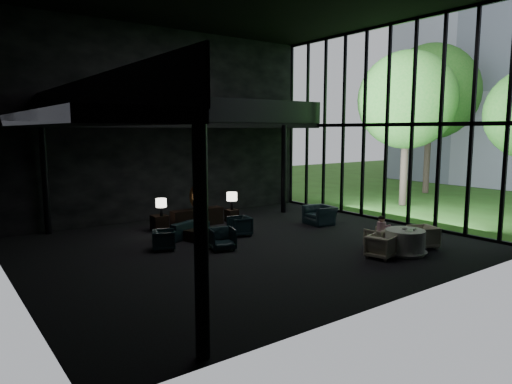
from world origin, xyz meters
TOP-DOWN VIEW (x-y plane):
  - floor at (0.00, 0.00)m, footprint 14.00×12.00m
  - wall_back at (0.00, 6.00)m, footprint 14.00×0.04m
  - wall_front at (0.00, -6.00)m, footprint 14.00×0.04m
  - wall_left at (-7.00, 0.00)m, footprint 0.04×12.00m
  - curtain_wall at (6.95, 0.00)m, footprint 0.20×12.00m
  - mezzanine_left at (-6.00, 0.00)m, footprint 2.00×12.00m
  - mezzanine_back at (1.00, 5.00)m, footprint 12.00×2.00m
  - railing_left at (-5.00, 0.00)m, footprint 0.06×12.00m
  - railing_back at (1.00, 4.00)m, footprint 12.00×0.06m
  - column_sw at (-5.00, -5.70)m, footprint 0.24×0.24m
  - column_nw at (-5.00, 5.70)m, footprint 0.24×0.24m
  - column_ne at (4.80, 4.00)m, footprint 0.24×0.24m
  - tree_near at (11.00, 2.00)m, footprint 4.80×4.80m
  - tree_far at (16.00, 4.00)m, footprint 5.60×5.60m
  - console at (0.09, 3.68)m, footprint 2.16×0.49m
  - bronze_urn at (0.09, 3.62)m, footprint 0.65×0.65m
  - side_table_left at (-1.51, 3.72)m, footprint 0.55×0.55m
  - table_lamp_left at (-1.51, 3.51)m, footprint 0.39×0.39m
  - side_table_right at (1.69, 3.63)m, footprint 0.46×0.46m
  - table_lamp_right at (1.69, 3.61)m, footprint 0.43×0.43m
  - sofa at (-1.25, 2.32)m, footprint 2.19×1.37m
  - lounge_armchair_west at (-2.55, 1.07)m, footprint 0.79×0.81m
  - lounge_armchair_east at (0.50, 1.30)m, footprint 0.83×0.87m
  - lounge_armchair_south at (-1.06, -0.01)m, footprint 0.92×0.88m
  - window_armchair at (4.25, 1.04)m, footprint 0.90×1.29m
  - coffee_table at (-0.99, 1.49)m, footprint 1.07×1.07m
  - dining_table at (3.24, -3.72)m, footprint 1.35×1.35m
  - dining_chair_north at (3.15, -2.78)m, footprint 0.68×0.64m
  - dining_chair_east at (4.30, -3.64)m, footprint 1.00×1.02m
  - dining_chair_west at (2.27, -3.58)m, footprint 0.82×0.86m
  - child at (3.21, -2.84)m, footprint 0.29×0.29m
  - plate_a at (3.14, -3.91)m, footprint 0.24×0.24m
  - plate_b at (3.42, -3.53)m, footprint 0.25×0.25m
  - saucer at (3.42, -3.83)m, footprint 0.20×0.20m
  - coffee_cup at (3.51, -3.88)m, footprint 0.09×0.09m
  - cereal_bowl at (3.25, -3.67)m, footprint 0.16×0.16m
  - cream_pot at (3.32, -3.96)m, footprint 0.07×0.07m

SIDE VIEW (x-z plane):
  - floor at x=0.00m, z-range -0.01..0.01m
  - coffee_table at x=-0.99m, z-range 0.00..0.37m
  - side_table_right at x=1.69m, z-range 0.00..0.50m
  - side_table_left at x=-1.51m, z-range 0.00..0.60m
  - lounge_armchair_west at x=-2.55m, z-range 0.00..0.65m
  - dining_table at x=3.24m, z-range -0.05..0.70m
  - dining_chair_north at x=3.15m, z-range 0.00..0.65m
  - console at x=0.09m, z-range 0.00..0.69m
  - dining_chair_west at x=2.27m, z-range 0.00..0.74m
  - lounge_armchair_east at x=0.50m, z-range 0.00..0.76m
  - lounge_armchair_south at x=-1.06m, z-range 0.00..0.78m
  - sofa at x=-1.25m, z-range 0.00..0.83m
  - dining_chair_east at x=4.30m, z-range 0.00..0.83m
  - window_armchair at x=4.25m, z-range 0.00..1.06m
  - child at x=3.21m, z-range 0.45..1.06m
  - saucer at x=3.42m, z-range 0.75..0.76m
  - plate_b at x=3.42m, z-range 0.75..0.76m
  - plate_a at x=3.14m, z-range 0.75..0.76m
  - cream_pot at x=3.32m, z-range 0.75..0.82m
  - coffee_cup at x=3.51m, z-range 0.76..0.81m
  - cereal_bowl at x=3.25m, z-range 0.75..0.83m
  - table_lamp_right at x=1.69m, z-range 0.66..1.38m
  - table_lamp_left at x=-1.51m, z-range 0.74..1.40m
  - bronze_urn at x=0.09m, z-range 0.60..1.81m
  - column_sw at x=-5.00m, z-range 0.00..4.00m
  - column_nw at x=-5.00m, z-range 0.00..4.00m
  - column_ne at x=4.80m, z-range 0.00..4.00m
  - wall_back at x=0.00m, z-range 0.00..8.00m
  - wall_front at x=0.00m, z-range 0.00..8.00m
  - wall_left at x=-7.00m, z-range 0.00..8.00m
  - curtain_wall at x=6.95m, z-range 0.00..8.00m
  - mezzanine_left at x=-6.00m, z-range 3.88..4.12m
  - mezzanine_back at x=1.00m, z-range 3.88..4.12m
  - railing_left at x=-5.00m, z-range 4.10..5.10m
  - railing_back at x=1.00m, z-range 4.10..5.10m
  - tree_near at x=11.00m, z-range 1.41..9.06m
  - tree_far at x=16.00m, z-range 1.59..10.39m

